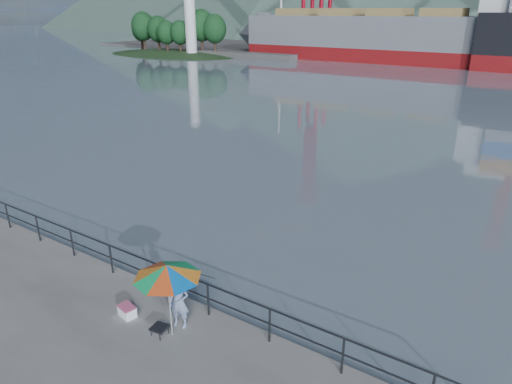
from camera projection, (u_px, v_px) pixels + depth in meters
guardrail at (133, 268)px, 14.13m from camera, size 22.00×0.06×1.03m
lighthouse_islet at (172, 52)px, 89.05m from camera, size 48.00×26.40×19.20m
fisherman at (179, 302)px, 12.07m from camera, size 0.65×0.52×1.54m
beach_umbrella at (167, 272)px, 11.28m from camera, size 1.98×1.98×2.11m
folding_stool at (160, 331)px, 11.94m from camera, size 0.45×0.45×0.26m
cooler_bag at (127, 312)px, 12.69m from camera, size 0.56×0.43×0.29m
fishing_rod at (193, 298)px, 13.55m from camera, size 0.48×1.61×1.18m
bulk_carrier at (409, 35)px, 73.93m from camera, size 52.72×9.12×14.50m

